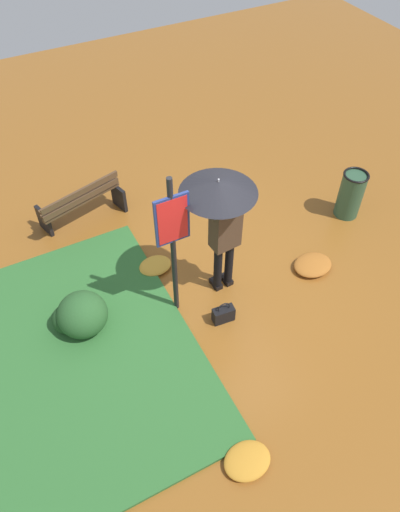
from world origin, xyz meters
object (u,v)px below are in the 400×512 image
at_px(person_with_umbrella, 221,208).
at_px(info_sign_post, 173,235).
at_px(handbag, 223,314).
at_px(trash_bin, 351,194).
at_px(park_bench, 81,202).

bearing_deg(person_with_umbrella, info_sign_post, 4.04).
relative_size(person_with_umbrella, handbag, 5.53).
bearing_deg(person_with_umbrella, trash_bin, -171.06).
bearing_deg(park_bench, info_sign_post, 103.91).
relative_size(info_sign_post, trash_bin, 2.76).
relative_size(person_with_umbrella, trash_bin, 2.45).
xyz_separation_m(handbag, park_bench, (1.06, -2.84, 0.28)).
bearing_deg(trash_bin, handbag, 18.24).
xyz_separation_m(info_sign_post, handbag, (-0.48, 0.49, -1.32)).
bearing_deg(handbag, park_bench, -69.53).
xyz_separation_m(info_sign_post, trash_bin, (-3.41, -0.48, -1.03)).
relative_size(handbag, park_bench, 0.26).
height_order(person_with_umbrella, info_sign_post, info_sign_post).
distance_m(info_sign_post, park_bench, 2.64).
distance_m(person_with_umbrella, info_sign_post, 0.70).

